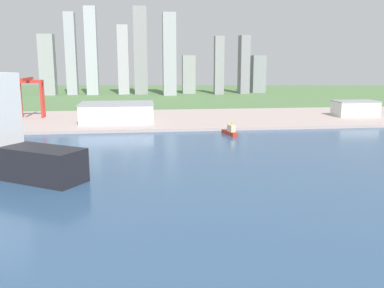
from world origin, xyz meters
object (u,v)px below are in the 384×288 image
tugboat_small (230,131)px  port_crane_red (30,89)px  warehouse_annex (355,108)px  cargo_ship (2,139)px  warehouse_main (117,112)px

tugboat_small → port_crane_red: (-174.34, 105.14, 27.49)m
tugboat_small → warehouse_annex: 165.43m
tugboat_small → cargo_ship: cargo_ship is taller
warehouse_annex → cargo_ship: bearing=-147.5°
cargo_ship → warehouse_annex: 336.97m
port_crane_red → warehouse_main: bearing=-23.9°
warehouse_annex → warehouse_main: bearing=-177.1°
cargo_ship → warehouse_main: 176.17m
tugboat_small → port_crane_red: 205.44m
warehouse_main → warehouse_annex: warehouse_main is taller
tugboat_small → warehouse_annex: warehouse_annex is taller
tugboat_small → port_crane_red: size_ratio=0.52×
tugboat_small → warehouse_main: 113.30m
port_crane_red → warehouse_main: 93.91m
cargo_ship → warehouse_annex: cargo_ship is taller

